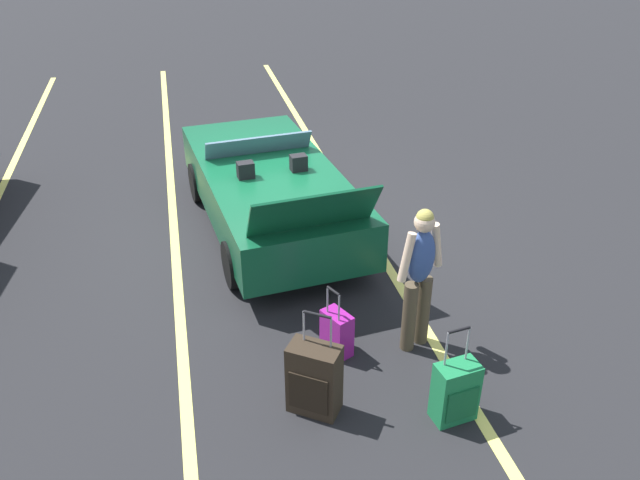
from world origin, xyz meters
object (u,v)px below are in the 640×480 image
object	(u,v)px
suitcase_large_black	(314,379)
traveler_person	(420,272)
suitcase_medium_bright	(455,392)
convertible_car	(266,185)
suitcase_small_carryon	(337,333)

from	to	relation	value
suitcase_large_black	traveler_person	size ratio (longest dim) A/B	0.65
suitcase_large_black	suitcase_medium_bright	xyz separation A→B (m)	(-0.40, -1.25, -0.06)
convertible_car	suitcase_medium_bright	world-z (taller)	convertible_car
suitcase_large_black	suitcase_small_carryon	xyz separation A→B (m)	(0.77, -0.42, -0.12)
suitcase_large_black	traveler_person	world-z (taller)	traveler_person
convertible_car	traveler_person	size ratio (longest dim) A/B	2.65
suitcase_large_black	traveler_person	distance (m)	1.55
convertible_car	suitcase_large_black	size ratio (longest dim) A/B	4.06
convertible_car	suitcase_small_carryon	xyz separation A→B (m)	(-3.09, -0.26, -0.34)
suitcase_medium_bright	suitcase_small_carryon	world-z (taller)	suitcase_medium_bright
suitcase_small_carryon	traveler_person	bearing A→B (deg)	-29.46
suitcase_small_carryon	suitcase_large_black	bearing A→B (deg)	-143.47
convertible_car	suitcase_large_black	distance (m)	3.87
suitcase_medium_bright	traveler_person	bearing A→B (deg)	170.56
suitcase_large_black	convertible_car	bearing A→B (deg)	-147.65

